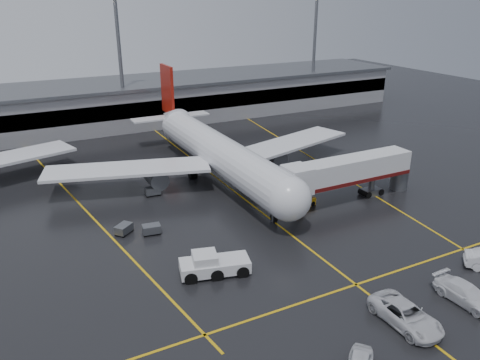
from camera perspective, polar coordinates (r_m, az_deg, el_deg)
ground at (r=63.18m, az=0.78°, el=-2.49°), size 220.00×220.00×0.00m
apron_line_centre at (r=63.17m, az=0.78°, el=-2.48°), size 0.25×90.00×0.02m
apron_line_stop at (r=47.26m, az=13.70°, el=-12.05°), size 60.00×0.25×0.02m
apron_line_left at (r=66.48m, az=-18.89°, el=-2.44°), size 9.99×69.35×0.02m
apron_line_right at (r=80.09m, az=8.82°, el=2.52°), size 7.57×69.64×0.02m
terminal at (r=104.73m, az=-11.79°, el=9.24°), size 122.00×19.00×8.60m
light_mast_mid at (r=96.21m, az=-14.17°, el=14.15°), size 3.00×1.20×25.45m
light_mast_right at (r=115.25m, az=8.89°, el=15.63°), size 3.00×1.20×25.45m
main_airliner at (r=69.83m, az=-2.95°, el=3.55°), size 48.80×45.60×14.10m
jet_bridge at (r=63.39m, az=12.91°, el=0.87°), size 19.90×3.40×6.05m
pushback_tractor at (r=47.15m, az=-3.27°, el=-10.11°), size 7.22×4.37×2.42m
belt_loader at (r=61.79m, az=7.53°, el=-2.71°), size 3.60×2.14×2.15m
service_van_a at (r=42.99m, az=19.21°, el=-14.99°), size 3.09×6.62×1.83m
service_van_b at (r=47.62m, az=25.41°, el=-12.21°), size 2.63×6.03×1.73m
baggage_cart_a at (r=55.39m, az=-10.54°, el=-5.77°), size 2.16×1.56×1.12m
baggage_cart_b at (r=56.12m, az=-13.74°, el=-5.67°), size 2.37×2.27×1.12m
baggage_cart_c at (r=65.71m, az=-10.38°, el=-1.29°), size 2.09×1.44×1.12m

